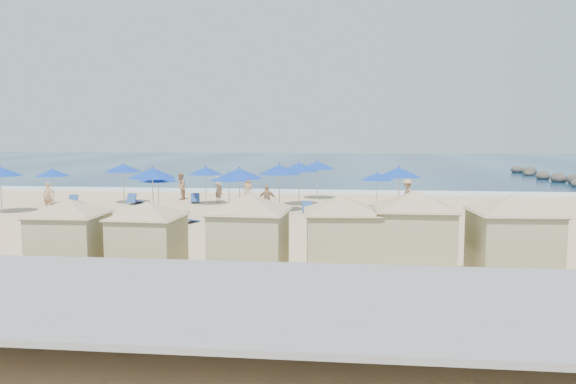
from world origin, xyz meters
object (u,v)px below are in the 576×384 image
(beachgoer_0, at_px, (48,196))
(beachgoer_1, at_px, (180,186))
(umbrella_7, at_px, (299,167))
(umbrella_6, at_px, (239,173))
(beachgoer_2, at_px, (267,199))
(cabana_1, at_px, (148,230))
(rock_jetty, at_px, (565,179))
(beachgoer_5, at_px, (219,189))
(umbrella_5, at_px, (158,177))
(beachgoer_4, at_px, (248,189))
(trash_bin, at_px, (234,229))
(umbrella_8, at_px, (279,170))
(umbrella_3, at_px, (152,173))
(cabana_5, at_px, (513,228))
(cabana_2, at_px, (249,226))
(umbrella_0, at_px, (53,173))
(cabana_0, at_px, (69,228))
(umbrella_4, at_px, (206,171))
(umbrella_10, at_px, (377,176))
(umbrella_11, at_px, (399,172))
(cabana_3, at_px, (342,227))
(umbrella_1, at_px, (0,171))
(umbrella_9, at_px, (317,165))
(umbrella_2, at_px, (123,168))
(cabana_4, at_px, (414,224))
(umbrella_12, at_px, (229,177))

(beachgoer_0, bearing_deg, beachgoer_1, 38.42)
(umbrella_7, bearing_deg, beachgoer_0, -166.41)
(umbrella_6, xyz_separation_m, beachgoer_2, (1.08, 2.08, -1.54))
(cabana_1, bearing_deg, rock_jetty, 54.89)
(umbrella_7, relative_size, beachgoer_5, 1.63)
(umbrella_5, distance_m, beachgoer_4, 7.67)
(trash_bin, bearing_deg, umbrella_8, 104.92)
(umbrella_3, bearing_deg, cabana_5, -36.62)
(cabana_2, bearing_deg, beachgoer_0, 135.39)
(umbrella_6, relative_size, beachgoer_1, 1.51)
(umbrella_0, bearing_deg, umbrella_6, -19.47)
(umbrella_8, distance_m, beachgoer_0, 13.28)
(cabana_0, relative_size, umbrella_8, 1.55)
(umbrella_4, bearing_deg, beachgoer_0, -159.09)
(umbrella_0, relative_size, beachgoer_5, 1.38)
(cabana_5, bearing_deg, umbrella_8, 120.53)
(cabana_2, height_order, beachgoer_4, cabana_2)
(umbrella_10, bearing_deg, umbrella_11, -66.05)
(cabana_1, bearing_deg, cabana_3, 5.68)
(rock_jetty, xyz_separation_m, cabana_1, (-24.41, -34.73, 1.11))
(cabana_3, bearing_deg, umbrella_10, 83.55)
(beachgoer_5, bearing_deg, cabana_1, 130.81)
(umbrella_1, bearing_deg, beachgoer_0, 41.35)
(umbrella_3, bearing_deg, beachgoer_2, 26.30)
(umbrella_9, distance_m, beachgoer_2, 7.70)
(cabana_3, xyz_separation_m, umbrella_2, (-13.66, 16.67, 0.63))
(umbrella_10, relative_size, beachgoer_4, 1.40)
(umbrella_0, distance_m, beachgoer_0, 2.41)
(umbrella_2, relative_size, beachgoer_5, 1.55)
(cabana_1, height_order, umbrella_9, umbrella_9)
(umbrella_5, bearing_deg, umbrella_6, -14.19)
(umbrella_6, bearing_deg, trash_bin, -81.70)
(umbrella_4, relative_size, umbrella_9, 0.92)
(umbrella_2, distance_m, umbrella_5, 5.79)
(beachgoer_1, bearing_deg, umbrella_5, 3.14)
(beachgoer_4, relative_size, beachgoer_5, 0.94)
(rock_jetty, xyz_separation_m, umbrella_9, (-20.59, -13.77, 1.90))
(cabana_2, bearing_deg, cabana_5, 1.86)
(cabana_4, bearing_deg, umbrella_12, 122.71)
(umbrella_1, height_order, beachgoer_4, umbrella_1)
(cabana_0, xyz_separation_m, umbrella_7, (5.32, 17.55, 0.83))
(cabana_5, height_order, umbrella_10, cabana_5)
(umbrella_12, relative_size, beachgoer_0, 1.47)
(umbrella_7, bearing_deg, cabana_3, -80.57)
(umbrella_12, height_order, beachgoer_0, umbrella_12)
(cabana_0, height_order, beachgoer_2, cabana_0)
(umbrella_11, bearing_deg, umbrella_10, 113.95)
(umbrella_0, relative_size, umbrella_9, 0.88)
(umbrella_9, bearing_deg, cabana_4, -78.70)
(umbrella_1, relative_size, beachgoer_0, 1.67)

